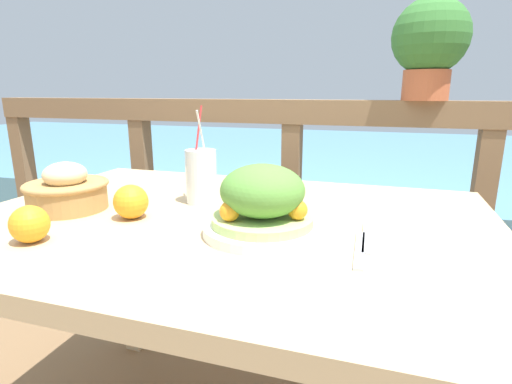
{
  "coord_description": "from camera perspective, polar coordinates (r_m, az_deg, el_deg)",
  "views": [
    {
      "loc": [
        0.34,
        -0.82,
        1.0
      ],
      "look_at": [
        0.07,
        0.02,
        0.77
      ],
      "focal_mm": 28.0,
      "sensor_mm": 36.0,
      "label": 1
    }
  ],
  "objects": [
    {
      "name": "potted_plant",
      "position": [
        1.53,
        23.59,
        18.92
      ],
      "size": [
        0.25,
        0.25,
        0.33
      ],
      "color": "#B75B38",
      "rests_on": "railing_fence"
    },
    {
      "name": "bread_basket",
      "position": [
        1.08,
        -25.4,
        0.19
      ],
      "size": [
        0.2,
        0.2,
        0.12
      ],
      "color": "#AD7F47",
      "rests_on": "patio_table"
    },
    {
      "name": "orange_near_glass",
      "position": [
        0.88,
        -29.62,
        -4.01
      ],
      "size": [
        0.07,
        0.07,
        0.07
      ],
      "color": "orange",
      "rests_on": "patio_table"
    },
    {
      "name": "railing_fence",
      "position": [
        1.59,
        5.09,
        2.38
      ],
      "size": [
        2.8,
        0.08,
        0.97
      ],
      "color": "brown",
      "rests_on": "ground_plane"
    },
    {
      "name": "fork",
      "position": [
        0.76,
        14.57,
        -7.94
      ],
      "size": [
        0.02,
        0.18,
        0.0
      ],
      "color": "silver",
      "rests_on": "patio_table"
    },
    {
      "name": "orange_near_basket",
      "position": [
        0.95,
        -17.43,
        -1.33
      ],
      "size": [
        0.08,
        0.08,
        0.08
      ],
      "color": "orange",
      "rests_on": "patio_table"
    },
    {
      "name": "salad_plate",
      "position": [
        0.81,
        0.91,
        -1.76
      ],
      "size": [
        0.24,
        0.24,
        0.14
      ],
      "color": "white",
      "rests_on": "patio_table"
    },
    {
      "name": "sea_backdrop",
      "position": [
        4.11,
        12.64,
        2.92
      ],
      "size": [
        12.0,
        4.0,
        0.42
      ],
      "color": "#568EA8",
      "rests_on": "ground_plane"
    },
    {
      "name": "knife",
      "position": [
        0.83,
        15.54,
        -6.18
      ],
      "size": [
        0.02,
        0.18,
        0.0
      ],
      "color": "silver",
      "rests_on": "patio_table"
    },
    {
      "name": "drink_glass",
      "position": [
        1.04,
        -7.84,
        2.25
      ],
      "size": [
        0.08,
        0.09,
        0.25
      ],
      "color": "silver",
      "rests_on": "patio_table"
    },
    {
      "name": "patio_table",
      "position": [
        0.96,
        -4.32,
        -8.53
      ],
      "size": [
        1.21,
        0.87,
        0.71
      ],
      "color": "tan",
      "rests_on": "ground_plane"
    }
  ]
}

